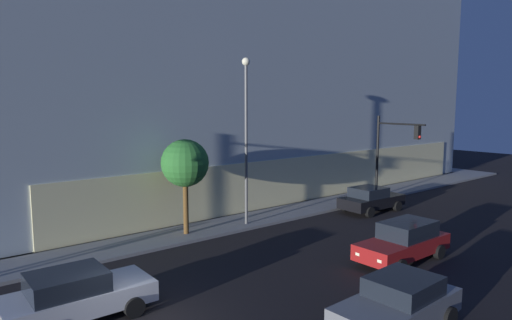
% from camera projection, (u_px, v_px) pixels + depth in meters
% --- Properties ---
extents(modern_building, '(40.20, 21.26, 20.76)m').
position_uv_depth(modern_building, '(223.00, 62.00, 38.34)').
color(modern_building, '#4C4C51').
rests_on(modern_building, ground).
extents(traffic_light_far_corner, '(0.52, 3.89, 5.82)m').
position_uv_depth(traffic_light_far_corner, '(392.00, 145.00, 31.09)').
color(traffic_light_far_corner, black).
rests_on(traffic_light_far_corner, sidewalk_corner).
extents(street_lamp_sidewalk, '(0.44, 0.44, 9.11)m').
position_uv_depth(street_lamp_sidewalk, '(246.00, 123.00, 24.53)').
color(street_lamp_sidewalk, '#595959').
rests_on(street_lamp_sidewalk, sidewalk_corner).
extents(sidewalk_tree, '(2.43, 2.43, 4.88)m').
position_uv_depth(sidewalk_tree, '(185.00, 164.00, 22.85)').
color(sidewalk_tree, brown).
rests_on(sidewalk_tree, sidewalk_corner).
extents(car_silver, '(4.58, 2.25, 1.61)m').
position_uv_depth(car_silver, '(76.00, 295.00, 14.21)').
color(car_silver, '#B7BABF').
rests_on(car_silver, ground).
extents(car_grey, '(4.42, 2.24, 1.61)m').
position_uv_depth(car_grey, '(398.00, 304.00, 13.54)').
color(car_grey, slate).
rests_on(car_grey, ground).
extents(car_red, '(4.79, 2.07, 1.69)m').
position_uv_depth(car_red, '(404.00, 241.00, 19.64)').
color(car_red, maroon).
rests_on(car_red, ground).
extents(car_black, '(4.45, 2.31, 1.58)m').
position_uv_depth(car_black, '(371.00, 199.00, 28.58)').
color(car_black, black).
rests_on(car_black, ground).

